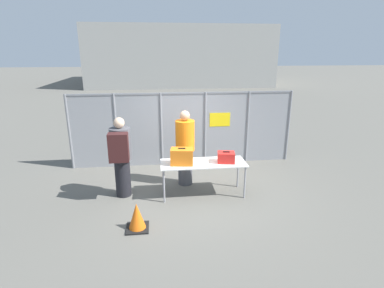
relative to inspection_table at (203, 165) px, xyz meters
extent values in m
plane|color=#605E56|center=(-0.26, 0.13, -0.73)|extent=(120.00, 120.00, 0.00)
cylinder|color=gray|center=(-3.42, 2.04, 0.33)|extent=(0.07, 0.07, 2.11)
cylinder|color=gray|center=(-2.16, 2.04, 0.33)|extent=(0.07, 0.07, 2.11)
cylinder|color=gray|center=(-0.90, 2.04, 0.33)|extent=(0.07, 0.07, 2.11)
cylinder|color=gray|center=(0.37, 2.04, 0.33)|extent=(0.07, 0.07, 2.11)
cylinder|color=gray|center=(1.63, 2.04, 0.33)|extent=(0.07, 0.07, 2.11)
cylinder|color=gray|center=(2.90, 2.04, 0.33)|extent=(0.07, 0.07, 2.11)
cube|color=gray|center=(-0.26, 2.04, 0.33)|extent=(6.32, 0.01, 2.11)
cube|color=gray|center=(-0.26, 2.04, 1.35)|extent=(6.32, 0.04, 0.04)
cube|color=yellow|center=(0.80, 2.03, 0.58)|extent=(0.60, 0.01, 0.40)
cube|color=silver|center=(0.00, 0.00, 0.05)|extent=(1.93, 0.71, 0.02)
cylinder|color=#99999E|center=(-0.91, -0.30, -0.35)|extent=(0.04, 0.04, 0.77)
cylinder|color=#99999E|center=(0.91, -0.30, -0.35)|extent=(0.04, 0.04, 0.77)
cylinder|color=#99999E|center=(-0.91, 0.30, -0.35)|extent=(0.04, 0.04, 0.77)
cylinder|color=#99999E|center=(0.91, 0.30, -0.35)|extent=(0.04, 0.04, 0.77)
cube|color=orange|center=(-0.49, -0.05, 0.24)|extent=(0.53, 0.37, 0.36)
cube|color=black|center=(-0.49, -0.05, 0.43)|extent=(0.16, 0.05, 0.02)
cube|color=red|center=(0.52, -0.04, 0.18)|extent=(0.42, 0.35, 0.23)
cube|color=black|center=(0.52, -0.04, 0.31)|extent=(0.15, 0.05, 0.02)
cylinder|color=black|center=(-1.83, 0.18, -0.29)|extent=(0.35, 0.35, 0.87)
cylinder|color=#4C4C51|center=(-1.83, 0.18, 0.51)|extent=(0.46, 0.46, 0.73)
sphere|color=beige|center=(-1.83, 0.18, 0.99)|extent=(0.24, 0.24, 0.24)
cube|color=#381919|center=(-1.83, -0.18, 0.55)|extent=(0.41, 0.25, 0.61)
cylinder|color=#4C4C51|center=(-0.35, 0.63, -0.29)|extent=(0.35, 0.35, 0.89)
cylinder|color=orange|center=(-0.35, 0.63, 0.53)|extent=(0.46, 0.46, 0.74)
sphere|color=tan|center=(-0.35, 0.63, 1.02)|extent=(0.24, 0.24, 0.24)
cube|color=white|center=(0.50, 4.02, -0.28)|extent=(2.76, 1.48, 0.55)
sphere|color=black|center=(0.01, 3.22, -0.42)|extent=(0.62, 0.62, 0.62)
sphere|color=black|center=(0.01, 4.82, -0.42)|extent=(0.62, 0.62, 0.62)
cylinder|color=#59595B|center=(-1.37, 4.02, -0.51)|extent=(0.97, 0.06, 0.06)
cube|color=#999993|center=(1.34, 26.49, 1.98)|extent=(16.86, 12.87, 5.41)
cube|color=black|center=(-1.44, -1.27, -0.71)|extent=(0.42, 0.42, 0.03)
cone|color=orange|center=(-1.44, -1.27, -0.47)|extent=(0.34, 0.34, 0.53)
camera|label=1|loc=(-1.00, -6.27, 2.48)|focal=28.00mm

